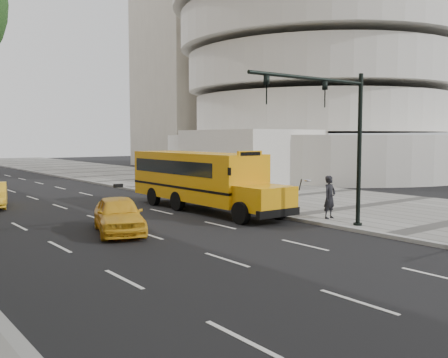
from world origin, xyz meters
TOP-DOWN VIEW (x-y plane):
  - ground at (0.00, 0.00)m, footprint 140.00×140.00m
  - sidewalk_museum at (12.00, 0.00)m, footprint 12.00×140.00m
  - curb_museum at (6.00, 0.00)m, footprint 0.30×140.00m
  - guggenheim at (29.37, 18.51)m, footprint 33.20×42.20m
  - school_bus at (4.50, -0.49)m, footprint 2.96×11.56m
  - taxi_near at (-1.73, -3.94)m, footprint 3.01×4.65m
  - pedestrian at (7.01, -7.26)m, footprint 0.75×0.53m
  - traffic_signal at (5.19, -9.14)m, footprint 6.18×0.36m

SIDE VIEW (x-z plane):
  - ground at x=0.00m, z-range 0.00..0.00m
  - sidewalk_museum at x=12.00m, z-range 0.00..0.15m
  - curb_museum at x=6.00m, z-range 0.00..0.15m
  - taxi_near at x=-1.73m, z-range 0.00..1.47m
  - pedestrian at x=7.01m, z-range 0.15..2.09m
  - school_bus at x=4.50m, z-range 0.17..3.36m
  - traffic_signal at x=5.19m, z-range 0.89..7.29m
  - guggenheim at x=29.37m, z-range -3.92..31.08m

